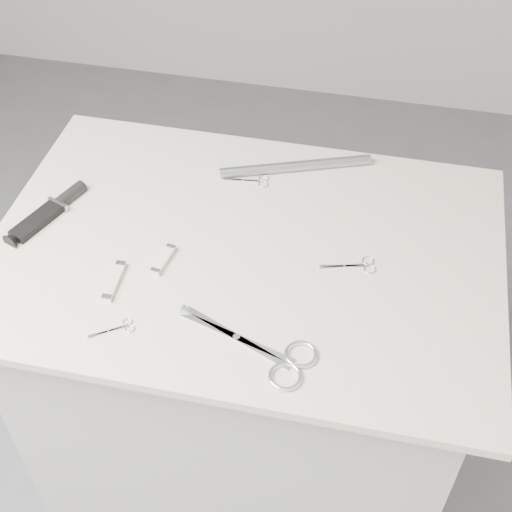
% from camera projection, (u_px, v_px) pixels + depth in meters
% --- Properties ---
extents(ground, '(4.00, 4.00, 0.01)m').
position_uv_depth(ground, '(248.00, 473.00, 2.06)').
color(ground, slate).
rests_on(ground, ground).
extents(plinth, '(0.90, 0.60, 0.90)m').
position_uv_depth(plinth, '(247.00, 384.00, 1.73)').
color(plinth, '#B2B2AF').
rests_on(plinth, ground).
extents(display_board, '(1.00, 0.70, 0.02)m').
position_uv_depth(display_board, '(245.00, 251.00, 1.40)').
color(display_board, beige).
rests_on(display_board, plinth).
extents(large_shears, '(0.26, 0.15, 0.01)m').
position_uv_depth(large_shears, '(272.00, 355.00, 1.21)').
color(large_shears, silver).
rests_on(large_shears, display_board).
extents(embroidery_scissors_a, '(0.11, 0.05, 0.00)m').
position_uv_depth(embroidery_scissors_a, '(357.00, 266.00, 1.36)').
color(embroidery_scissors_a, silver).
rests_on(embroidery_scissors_a, display_board).
extents(embroidery_scissors_b, '(0.10, 0.04, 0.00)m').
position_uv_depth(embroidery_scissors_b, '(254.00, 181.00, 1.53)').
color(embroidery_scissors_b, silver).
rests_on(embroidery_scissors_b, display_board).
extents(tiny_scissors, '(0.08, 0.06, 0.00)m').
position_uv_depth(tiny_scissors, '(118.00, 329.00, 1.25)').
color(tiny_scissors, silver).
rests_on(tiny_scissors, display_board).
extents(sheathed_knife, '(0.10, 0.19, 0.02)m').
position_uv_depth(sheathed_knife, '(52.00, 210.00, 1.46)').
color(sheathed_knife, black).
rests_on(sheathed_knife, display_board).
extents(pocket_knife_a, '(0.02, 0.10, 0.01)m').
position_uv_depth(pocket_knife_a, '(114.00, 281.00, 1.32)').
color(pocket_knife_a, beige).
rests_on(pocket_knife_a, display_board).
extents(pocket_knife_b, '(0.03, 0.08, 0.01)m').
position_uv_depth(pocket_knife_b, '(164.00, 260.00, 1.36)').
color(pocket_knife_b, beige).
rests_on(pocket_knife_b, display_board).
extents(metal_rail, '(0.32, 0.14, 0.02)m').
position_uv_depth(metal_rail, '(296.00, 166.00, 1.55)').
color(metal_rail, '#909398').
rests_on(metal_rail, display_board).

